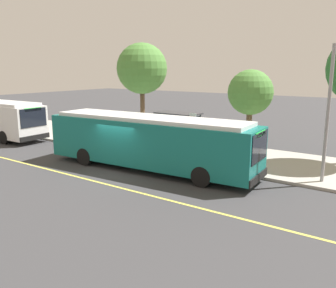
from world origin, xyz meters
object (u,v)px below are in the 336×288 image
at_px(transit_bus_main, 149,141).
at_px(waiting_bench, 180,142).
at_px(route_sign_post, 193,130).
at_px(pedestrian_commuter, 187,139).

height_order(transit_bus_main, waiting_bench, transit_bus_main).
xyz_separation_m(transit_bus_main, waiting_bench, (-1.02, 4.69, -0.99)).
relative_size(transit_bus_main, route_sign_post, 4.43).
bearing_deg(waiting_bench, route_sign_post, -42.31).
distance_m(route_sign_post, pedestrian_commuter, 1.60).
relative_size(waiting_bench, route_sign_post, 0.57).
height_order(transit_bus_main, pedestrian_commuter, transit_bus_main).
height_order(route_sign_post, pedestrian_commuter, route_sign_post).
relative_size(route_sign_post, pedestrian_commuter, 1.66).
bearing_deg(pedestrian_commuter, route_sign_post, -44.11).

